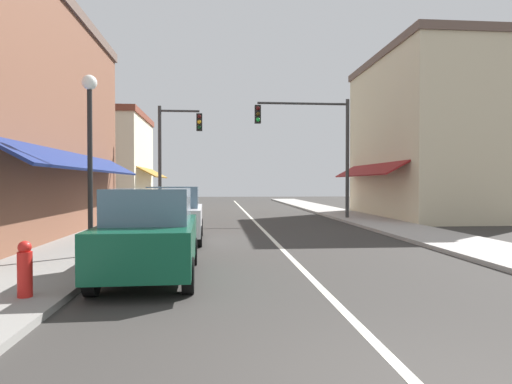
{
  "coord_description": "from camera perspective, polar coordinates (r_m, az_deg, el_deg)",
  "views": [
    {
      "loc": [
        -1.86,
        -3.5,
        1.88
      ],
      "look_at": [
        -0.29,
        14.23,
        1.52
      ],
      "focal_mm": 31.42,
      "sensor_mm": 36.0,
      "label": 1
    }
  ],
  "objects": [
    {
      "name": "sidewalk_left",
      "position": [
        21.88,
        -14.64,
        -3.66
      ],
      "size": [
        2.6,
        56.0,
        0.12
      ],
      "primitive_type": "cube",
      "color": "gray",
      "rests_on": "ground"
    },
    {
      "name": "storefront_right_block",
      "position": [
        26.26,
        20.99,
        6.62
      ],
      "size": [
        6.91,
        10.2,
        8.84
      ],
      "color": "beige",
      "rests_on": "ground"
    },
    {
      "name": "lane_center_stripe",
      "position": [
        21.66,
        -0.11,
        -3.82
      ],
      "size": [
        0.14,
        52.0,
        0.01
      ],
      "primitive_type": "cube",
      "color": "silver",
      "rests_on": "ground"
    },
    {
      "name": "street_lamp_left_near",
      "position": [
        11.58,
        -20.4,
        6.86
      ],
      "size": [
        0.36,
        0.36,
        4.48
      ],
      "color": "black",
      "rests_on": "ground"
    },
    {
      "name": "parked_car_second_left",
      "position": [
        14.61,
        -10.34,
        -2.8
      ],
      "size": [
        1.86,
        4.14,
        1.77
      ],
      "rotation": [
        0.0,
        0.0,
        0.02
      ],
      "color": "silver",
      "rests_on": "ground"
    },
    {
      "name": "parked_car_nearest_left",
      "position": [
        9.08,
        -13.34,
        -5.21
      ],
      "size": [
        1.87,
        4.14,
        1.77
      ],
      "rotation": [
        0.0,
        0.0,
        0.03
      ],
      "color": "#0F4C33",
      "rests_on": "ground"
    },
    {
      "name": "traffic_signal_left_corner",
      "position": [
        23.8,
        -10.52,
        5.77
      ],
      "size": [
        2.3,
        0.5,
        5.89
      ],
      "color": "#333333",
      "rests_on": "ground"
    },
    {
      "name": "traffic_signal_mast_arm",
      "position": [
        22.97,
        7.78,
        6.83
      ],
      "size": [
        4.85,
        0.5,
        6.14
      ],
      "color": "#333333",
      "rests_on": "ground"
    },
    {
      "name": "storefront_far_left",
      "position": [
        32.31,
        -17.73,
        3.64
      ],
      "size": [
        5.6,
        8.2,
        6.62
      ],
      "color": "beige",
      "rests_on": "ground"
    },
    {
      "name": "storefront_left_block",
      "position": [
        17.13,
        -29.3,
        8.41
      ],
      "size": [
        5.35,
        14.2,
        8.18
      ],
      "color": "brown",
      "rests_on": "ground"
    },
    {
      "name": "ground_plane",
      "position": [
        21.66,
        -0.11,
        -3.83
      ],
      "size": [
        80.0,
        80.0,
        0.0
      ],
      "primitive_type": "plane",
      "color": "#33302D"
    },
    {
      "name": "fire_hydrant",
      "position": [
        7.85,
        -27.35,
        -8.73
      ],
      "size": [
        0.22,
        0.22,
        0.87
      ],
      "color": "red",
      "rests_on": "ground"
    },
    {
      "name": "sidewalk_right",
      "position": [
        22.79,
        13.83,
        -3.46
      ],
      "size": [
        2.6,
        56.0,
        0.12
      ],
      "primitive_type": "cube",
      "color": "#A39E99",
      "rests_on": "ground"
    }
  ]
}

